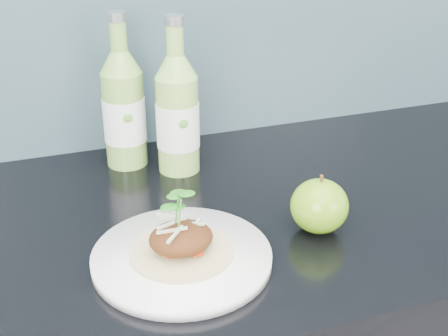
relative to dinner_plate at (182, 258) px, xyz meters
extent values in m
cylinder|color=white|center=(0.00, 0.00, 0.00)|extent=(0.31, 0.31, 0.02)
cylinder|color=tan|center=(0.00, 0.00, 0.01)|extent=(0.14, 0.14, 0.00)
ellipsoid|color=#552A10|center=(0.00, 0.00, 0.03)|extent=(0.09, 0.07, 0.04)
ellipsoid|color=#53890E|center=(0.21, 0.02, 0.03)|extent=(0.11, 0.11, 0.08)
cylinder|color=#472D14|center=(0.21, 0.02, 0.07)|extent=(0.01, 0.00, 0.01)
cylinder|color=#77A846|center=(-0.01, 0.32, 0.07)|extent=(0.08, 0.08, 0.17)
cone|color=#77A846|center=(-0.01, 0.32, 0.18)|extent=(0.07, 0.07, 0.04)
cylinder|color=#77A846|center=(-0.01, 0.32, 0.22)|extent=(0.03, 0.03, 0.05)
cylinder|color=silver|center=(-0.01, 0.32, 0.25)|extent=(0.03, 0.03, 0.01)
cylinder|color=white|center=(-0.01, 0.32, 0.08)|extent=(0.08, 0.08, 0.08)
ellipsoid|color=#59A533|center=(-0.01, 0.29, 0.09)|extent=(0.02, 0.00, 0.02)
cylinder|color=#86BB4E|center=(0.07, 0.27, 0.07)|extent=(0.08, 0.08, 0.17)
cone|color=#86BB4E|center=(0.07, 0.27, 0.18)|extent=(0.07, 0.07, 0.04)
cylinder|color=#86BB4E|center=(0.07, 0.27, 0.22)|extent=(0.03, 0.03, 0.05)
cylinder|color=silver|center=(0.07, 0.27, 0.25)|extent=(0.03, 0.03, 0.01)
cylinder|color=white|center=(0.07, 0.27, 0.08)|extent=(0.08, 0.08, 0.08)
ellipsoid|color=#59A533|center=(0.07, 0.24, 0.09)|extent=(0.02, 0.00, 0.02)
camera|label=1|loc=(-0.17, -0.67, 0.48)|focal=50.00mm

